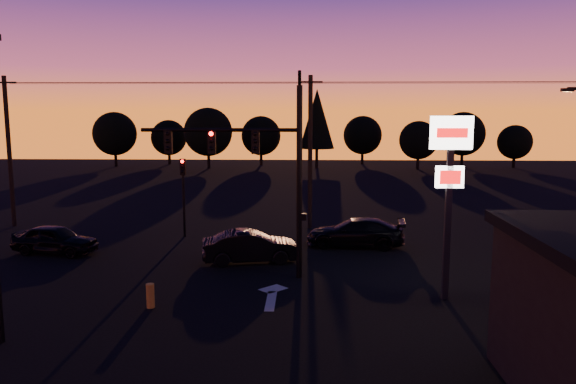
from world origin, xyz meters
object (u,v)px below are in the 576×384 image
at_px(bollard, 150,296).
at_px(car_left, 55,239).
at_px(secondary_signal, 183,186).
at_px(car_right, 355,232).
at_px(car_mid, 251,247).
at_px(pylon_sign, 450,168).
at_px(traffic_signal_mast, 260,161).

distance_m(bollard, car_left, 10.08).
relative_size(secondary_signal, car_right, 0.87).
relative_size(car_mid, car_right, 0.89).
bearing_deg(car_right, secondary_signal, -95.65).
bearing_deg(pylon_sign, traffic_signal_mast, 160.64).
distance_m(secondary_signal, pylon_sign, 15.75).
bearing_deg(secondary_signal, pylon_sign, -39.77).
bearing_deg(bollard, secondary_signal, 96.24).
relative_size(bollard, car_right, 0.17).
bearing_deg(traffic_signal_mast, pylon_sign, -19.36).
bearing_deg(pylon_sign, car_mid, 148.14).
distance_m(pylon_sign, car_right, 9.47).
bearing_deg(pylon_sign, car_left, 160.87).
xyz_separation_m(secondary_signal, pylon_sign, (12.00, -9.99, 2.05)).
distance_m(traffic_signal_mast, pylon_sign, 7.52).
bearing_deg(traffic_signal_mast, car_right, 51.43).
bearing_deg(car_mid, bollard, 143.23).
distance_m(traffic_signal_mast, bollard, 6.95).
bearing_deg(secondary_signal, bollard, -83.76).
height_order(car_left, car_mid, car_mid).
relative_size(secondary_signal, bollard, 4.96).
height_order(pylon_sign, car_left, pylon_sign).
height_order(pylon_sign, car_mid, pylon_sign).
distance_m(car_mid, car_right, 6.05).
distance_m(car_left, car_right, 15.04).
height_order(secondary_signal, pylon_sign, pylon_sign).
bearing_deg(pylon_sign, car_right, 108.25).
bearing_deg(car_mid, traffic_signal_mast, -174.86).
bearing_deg(car_left, bollard, -126.96).
bearing_deg(secondary_signal, car_mid, -50.64).
bearing_deg(traffic_signal_mast, car_left, 161.02).
xyz_separation_m(secondary_signal, car_mid, (4.23, -5.16, -2.12)).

